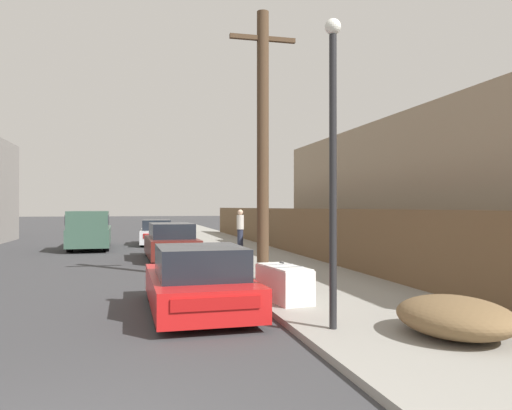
# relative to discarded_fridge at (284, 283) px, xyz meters

# --- Properties ---
(sidewalk_curb) EXTENTS (4.20, 63.00, 0.12)m
(sidewalk_curb) POSITION_rel_discarded_fridge_xyz_m (1.58, 17.51, -0.42)
(sidewalk_curb) COLOR gray
(sidewalk_curb) RESTS_ON ground
(discarded_fridge) EXTENTS (0.86, 1.66, 0.74)m
(discarded_fridge) POSITION_rel_discarded_fridge_xyz_m (0.00, 0.00, 0.00)
(discarded_fridge) COLOR white
(discarded_fridge) RESTS_ON sidewalk_curb
(parked_sports_car_red) EXTENTS (1.92, 4.24, 1.31)m
(parked_sports_car_red) POSITION_rel_discarded_fridge_xyz_m (-1.80, -0.15, 0.11)
(parked_sports_car_red) COLOR red
(parked_sports_car_red) RESTS_ON ground
(car_parked_mid) EXTENTS (1.97, 4.66, 1.43)m
(car_parked_mid) POSITION_rel_discarded_fridge_xyz_m (-1.62, 9.95, 0.18)
(car_parked_mid) COLOR #5B1E19
(car_parked_mid) RESTS_ON ground
(car_parked_far) EXTENTS (1.87, 4.49, 1.36)m
(car_parked_far) POSITION_rel_discarded_fridge_xyz_m (-1.85, 17.91, 0.16)
(car_parked_far) COLOR silver
(car_parked_far) RESTS_ON ground
(pickup_truck) EXTENTS (2.08, 5.79, 1.87)m
(pickup_truck) POSITION_rel_discarded_fridge_xyz_m (-5.13, 15.37, 0.46)
(pickup_truck) COLOR #385647
(pickup_truck) RESTS_ON ground
(utility_pole) EXTENTS (1.80, 0.32, 7.18)m
(utility_pole) POSITION_rel_discarded_fridge_xyz_m (0.31, 2.96, 3.33)
(utility_pole) COLOR #4C3826
(utility_pole) RESTS_ON sidewalk_curb
(street_lamp) EXTENTS (0.26, 0.26, 4.96)m
(street_lamp) POSITION_rel_discarded_fridge_xyz_m (0.06, -2.49, 2.51)
(street_lamp) COLOR #232326
(street_lamp) RESTS_ON sidewalk_curb
(brush_pile) EXTENTS (1.61, 1.99, 0.59)m
(brush_pile) POSITION_rel_discarded_fridge_xyz_m (1.67, -3.35, -0.06)
(brush_pile) COLOR brown
(brush_pile) RESTS_ON sidewalk_curb
(wooden_fence) EXTENTS (0.08, 32.82, 1.88)m
(wooden_fence) POSITION_rel_discarded_fridge_xyz_m (3.53, 12.27, 0.58)
(wooden_fence) COLOR brown
(wooden_fence) RESTS_ON sidewalk_curb
(building_right_house) EXTENTS (6.00, 20.55, 5.09)m
(building_right_house) POSITION_rel_discarded_fridge_xyz_m (8.19, 4.97, 2.07)
(building_right_house) COLOR gray
(building_right_house) RESTS_ON ground
(pedestrian) EXTENTS (0.34, 0.34, 1.82)m
(pedestrian) POSITION_rel_discarded_fridge_xyz_m (1.92, 13.49, 0.59)
(pedestrian) COLOR #282D42
(pedestrian) RESTS_ON sidewalk_curb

